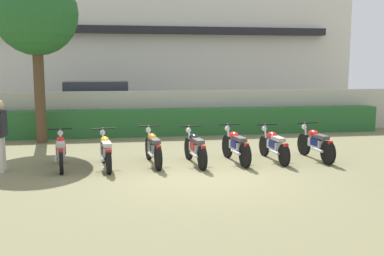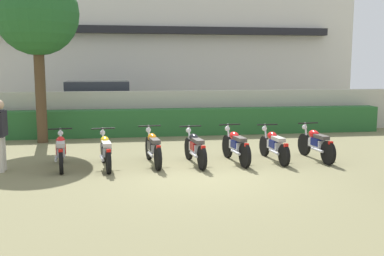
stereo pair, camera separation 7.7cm
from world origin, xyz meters
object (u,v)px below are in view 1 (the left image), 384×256
Objects in this scene: motorcycle_in_row_0 at (61,151)px; motorcycle_in_row_5 at (274,145)px; parked_car at (100,103)px; motorcycle_in_row_2 at (153,147)px; inspector_person at (0,129)px; motorcycle_in_row_6 at (316,143)px; motorcycle_in_row_4 at (236,145)px; motorcycle_in_row_1 at (106,150)px; motorcycle_in_row_3 at (195,147)px; tree_near_inspector at (36,15)px.

motorcycle_in_row_5 is at bearing -97.46° from motorcycle_in_row_0.
parked_car reaches higher than motorcycle_in_row_2.
motorcycle_in_row_2 is 1.11× the size of inspector_person.
motorcycle_in_row_6 is at bearing -55.41° from parked_car.
parked_car is 8.68m from motorcycle_in_row_2.
motorcycle_in_row_6 is 8.11m from inspector_person.
motorcycle_in_row_0 is 0.96× the size of motorcycle_in_row_4.
motorcycle_in_row_6 is (4.43, -0.07, 0.00)m from motorcycle_in_row_2.
motorcycle_in_row_4 reaches higher than motorcycle_in_row_1.
motorcycle_in_row_2 reaches higher than motorcycle_in_row_3.
motorcycle_in_row_0 is 0.97× the size of motorcycle_in_row_1.
motorcycle_in_row_6 is at bearing 0.80° from inspector_person.
motorcycle_in_row_4 is (3.89, -8.57, -0.48)m from parked_car.
motorcycle_in_row_4 is 1.10× the size of inspector_person.
motorcycle_in_row_3 reaches higher than motorcycle_in_row_5.
motorcycle_in_row_4 is (5.63, -4.00, -3.72)m from tree_near_inspector.
parked_car is at bearing 11.43° from motorcycle_in_row_3.
motorcycle_in_row_2 reaches higher than motorcycle_in_row_5.
parked_car reaches higher than motorcycle_in_row_3.
parked_car is 0.81× the size of tree_near_inspector.
motorcycle_in_row_5 is (4.45, 0.12, -0.00)m from motorcycle_in_row_1.
parked_car is 2.37× the size of motorcycle_in_row_6.
tree_near_inspector is 2.91× the size of motorcycle_in_row_4.
tree_near_inspector reaches higher than motorcycle_in_row_0.
motorcycle_in_row_0 is 0.95× the size of motorcycle_in_row_2.
motorcycle_in_row_6 is at bearing -96.59° from motorcycle_in_row_4.
motorcycle_in_row_6 is (6.13, -8.57, -0.48)m from parked_car.
motorcycle_in_row_0 is 5.55m from motorcycle_in_row_5.
motorcycle_in_row_6 reaches higher than motorcycle_in_row_5.
motorcycle_in_row_0 is 4.49m from motorcycle_in_row_4.
motorcycle_in_row_6 is at bearing -97.61° from motorcycle_in_row_2.
motorcycle_in_row_2 is at bearing 2.93° from inspector_person.
tree_near_inspector is at bearing 55.62° from motorcycle_in_row_5.
motorcycle_in_row_5 is 6.94m from inspector_person.
motorcycle_in_row_3 is 0.99× the size of motorcycle_in_row_4.
tree_near_inspector is 5.18m from inspector_person.
tree_near_inspector is 6.41m from motorcycle_in_row_2.
motorcycle_in_row_1 is 5.63m from motorcycle_in_row_6.
parked_car reaches higher than motorcycle_in_row_6.
motorcycle_in_row_5 is at bearing -60.85° from parked_car.
inspector_person is (-3.67, -0.19, 0.59)m from motorcycle_in_row_2.
motorcycle_in_row_4 is at bearing -66.59° from parked_car.
parked_car is at bearing 77.29° from inspector_person.
inspector_person is at bearing 85.88° from motorcycle_in_row_6.
motorcycle_in_row_1 is 3.39m from motorcycle_in_row_4.
motorcycle_in_row_1 is 1.00× the size of motorcycle_in_row_3.
inspector_person is (-2.46, -0.03, 0.60)m from motorcycle_in_row_1.
parked_car reaches higher than motorcycle_in_row_1.
motorcycle_in_row_1 is (2.24, -4.08, -3.74)m from tree_near_inspector.
tree_near_inspector is (-1.74, -4.57, 3.24)m from parked_car.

